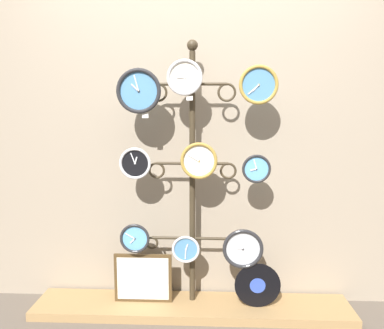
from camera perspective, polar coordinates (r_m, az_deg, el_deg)
name	(u,v)px	position (r m, az deg, el deg)	size (l,w,h in m)	color
shop_wall	(193,110)	(2.67, 0.20, 8.30)	(4.40, 0.04, 2.80)	gray
low_shelf	(192,307)	(2.80, -0.01, -20.94)	(2.20, 0.36, 0.06)	#9E7A4C
display_stand	(192,216)	(2.61, 0.05, -7.80)	(0.66, 0.36, 1.85)	#382D1E
clock_top_left	(139,91)	(2.46, -8.12, 11.02)	(0.29, 0.04, 0.29)	#4C84B2
clock_top_center	(185,77)	(2.44, -1.13, 13.12)	(0.23, 0.04, 0.23)	silver
clock_top_right	(259,85)	(2.44, 10.11, 11.87)	(0.25, 0.04, 0.25)	#4C84B2
clock_middle_left	(135,163)	(2.50, -8.65, 0.17)	(0.21, 0.04, 0.21)	black
clock_middle_center	(199,161)	(2.42, 1.07, 0.58)	(0.24, 0.04, 0.24)	silver
clock_middle_right	(256,169)	(2.46, 9.78, -0.64)	(0.19, 0.04, 0.19)	#60A8DB
clock_bottom_left	(135,238)	(2.61, -8.70, -11.04)	(0.20, 0.04, 0.20)	#60A8DB
clock_bottom_center	(186,249)	(2.60, -0.94, -12.77)	(0.19, 0.04, 0.19)	#4C84B2
clock_bottom_right	(243,249)	(2.60, 7.76, -12.59)	(0.27, 0.04, 0.27)	silver
vinyl_record	(258,285)	(2.71, 9.96, -17.70)	(0.31, 0.01, 0.31)	black
picture_frame	(143,278)	(2.76, -7.47, -16.79)	(0.40, 0.02, 0.35)	#4C381E
price_tag_upper	(145,116)	(2.45, -7.13, 7.37)	(0.04, 0.00, 0.03)	white
price_tag_mid	(190,98)	(2.43, -0.38, 10.07)	(0.04, 0.00, 0.03)	white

